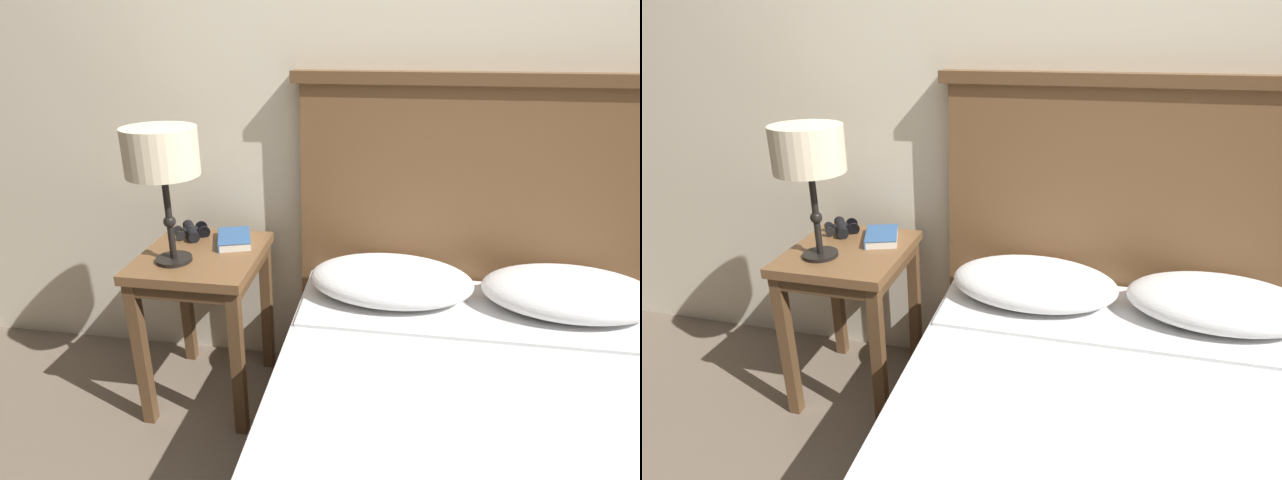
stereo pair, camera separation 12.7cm
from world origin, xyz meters
TOP-DOWN VIEW (x-y plane):
  - wall_back at (0.00, 0.95)m, footprint 8.00×0.06m
  - nightstand at (-0.67, 0.61)m, footprint 0.44×0.49m
  - bed at (0.36, 0.09)m, footprint 1.44×1.81m
  - table_lamp at (-0.74, 0.52)m, footprint 0.25×0.25m
  - book_on_nightstand at (-0.57, 0.72)m, footprint 0.18×0.22m
  - binoculars_pair at (-0.77, 0.76)m, footprint 0.16×0.16m

SIDE VIEW (x-z plane):
  - bed at x=0.36m, z-range -0.35..0.94m
  - nightstand at x=-0.67m, z-range 0.22..0.87m
  - book_on_nightstand at x=-0.57m, z-range 0.65..0.68m
  - binoculars_pair at x=-0.77m, z-range 0.65..0.70m
  - table_lamp at x=-0.74m, z-range 0.79..1.28m
  - wall_back at x=0.00m, z-range 0.00..2.60m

